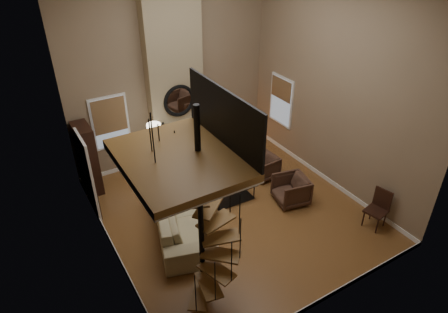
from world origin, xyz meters
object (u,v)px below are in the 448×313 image
hutch (87,159)px  side_chair (379,207)px  floor_lamp (154,134)px  coffee_table (233,191)px  armchair_far (294,189)px  accent_lamp (223,140)px  armchair_near (266,166)px  sofa (181,214)px

hutch → side_chair: hutch is taller
hutch → floor_lamp: hutch is taller
coffee_table → floor_lamp: bearing=122.2°
coffee_table → armchair_far: bearing=-31.4°
armchair_far → accent_lamp: (-0.13, 3.35, -0.10)m
armchair_far → coffee_table: armchair_far is taller
armchair_near → armchair_far: bearing=-5.7°
hutch → sofa: size_ratio=0.65×
coffee_table → hutch: bearing=141.2°
sofa → armchair_near: bearing=-59.7°
armchair_far → coffee_table: (-1.34, 0.82, -0.07)m
armchair_far → side_chair: bearing=44.3°
hutch → side_chair: size_ratio=1.97×
floor_lamp → accent_lamp: bearing=12.8°
armchair_near → accent_lamp: 2.08m
side_chair → hutch: bearing=137.6°
armchair_far → accent_lamp: bearing=-165.9°
hutch → armchair_far: 5.43m
coffee_table → accent_lamp: accent_lamp is taller
sofa → armchair_near: (3.00, 0.73, -0.04)m
hutch → coffee_table: hutch is taller
hutch → floor_lamp: 1.86m
armchair_near → accent_lamp: armchair_near is taller
floor_lamp → accent_lamp: 2.77m
armchair_near → armchair_far: armchair_far is taller
sofa → side_chair: bearing=-102.9°
coffee_table → accent_lamp: bearing=64.4°
armchair_far → floor_lamp: size_ratio=0.48×
armchair_near → coffee_table: bearing=-75.1°
hutch → accent_lamp: bearing=1.8°
sofa → coffee_table: sofa is taller
armchair_far → accent_lamp: armchair_far is taller
sofa → armchair_near: sofa is taller
armchair_near → armchair_far: (-0.05, -1.28, 0.00)m
hutch → sofa: hutch is taller
sofa → coffee_table: size_ratio=2.44×
sofa → accent_lamp: 3.98m
sofa → accent_lamp: bearing=-28.6°
hutch → side_chair: bearing=-42.4°
accent_lamp → armchair_near: bearing=-85.0°
coffee_table → floor_lamp: 2.59m
accent_lamp → hutch: bearing=-178.2°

